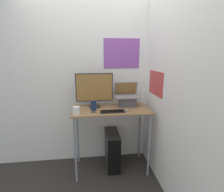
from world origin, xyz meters
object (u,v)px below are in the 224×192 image
Objects in this scene: monitor at (94,90)px; mouse at (127,111)px; laptop at (127,99)px; cell_phone at (94,108)px; computer_tower at (112,149)px; keyboard at (112,111)px.

monitor is 10.26× the size of mouse.
laptop is 0.54m from cell_phone.
monitor is 0.94× the size of computer_tower.
laptop is 6.86× the size of mouse.
cell_phone is at bearing 176.79° from mouse.
keyboard is at bearing -50.27° from monitor.
monitor is 3.22× the size of cell_phone.
monitor is at bearing 129.73° from keyboard.
monitor reaches higher than keyboard.
computer_tower is (0.27, 0.18, -0.72)m from cell_phone.
cell_phone reaches higher than computer_tower.
monitor reaches higher than laptop.
monitor is at bearing 179.18° from laptop.
laptop is 0.37m from keyboard.
keyboard is (0.22, -0.26, -0.24)m from monitor.
monitor is 1.62× the size of keyboard.
monitor is 0.95m from computer_tower.
monitor is 0.30m from cell_phone.
monitor reaches higher than cell_phone.
mouse is at bearing -49.14° from computer_tower.
mouse reaches higher than keyboard.
laptop reaches higher than mouse.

